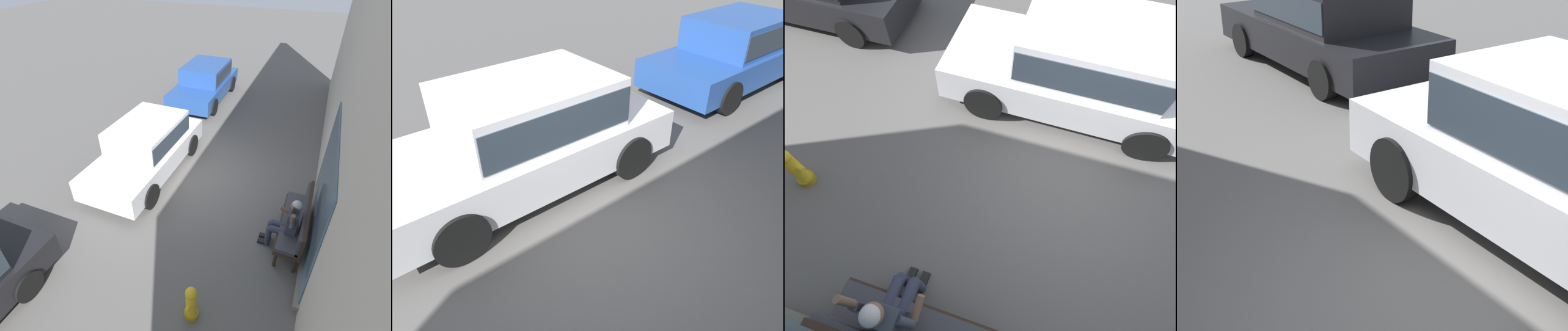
# 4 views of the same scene
# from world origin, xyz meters

# --- Properties ---
(ground_plane) EXTENTS (60.00, 60.00, 0.00)m
(ground_plane) POSITION_xyz_m (0.00, 0.00, 0.00)
(ground_plane) COLOR #565451
(parked_car_far) EXTENTS (4.56, 1.94, 1.47)m
(parked_car_far) POSITION_xyz_m (5.93, -2.40, 0.80)
(parked_car_far) COLOR black
(parked_car_far) RESTS_ON ground_plane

